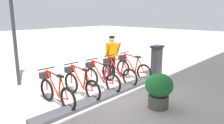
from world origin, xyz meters
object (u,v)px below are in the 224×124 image
(bike_docked_0, at_px, (132,68))
(worker_near_rack, at_px, (112,54))
(bike_docked_1, at_px, (117,72))
(bike_docked_4, at_px, (55,91))
(bike_docked_2, at_px, (100,77))
(lamp_post, at_px, (12,14))
(bike_docked_3, at_px, (80,83))
(planter_bush, at_px, (159,89))
(payment_kiosk, at_px, (157,60))

(bike_docked_0, xyz_separation_m, worker_near_rack, (0.83, 0.28, 0.48))
(bike_docked_1, xyz_separation_m, bike_docked_4, (0.00, 2.65, 0.00))
(bike_docked_4, bearing_deg, bike_docked_0, -90.00)
(bike_docked_2, relative_size, lamp_post, 0.45)
(bike_docked_3, distance_m, lamp_post, 3.38)
(bike_docked_0, distance_m, bike_docked_2, 1.77)
(bike_docked_1, distance_m, bike_docked_4, 2.65)
(worker_near_rack, height_order, planter_bush, worker_near_rack)
(bike_docked_3, height_order, lamp_post, lamp_post)
(bike_docked_3, bearing_deg, bike_docked_0, -90.00)
(bike_docked_0, height_order, bike_docked_1, same)
(bike_docked_0, bearing_deg, planter_bush, 142.46)
(bike_docked_1, height_order, bike_docked_2, same)
(bike_docked_1, xyz_separation_m, bike_docked_2, (0.00, 0.88, 0.00))
(worker_near_rack, bearing_deg, bike_docked_0, -161.12)
(bike_docked_4, bearing_deg, planter_bush, -140.85)
(bike_docked_0, bearing_deg, bike_docked_4, 90.00)
(bike_docked_0, height_order, planter_bush, bike_docked_0)
(bike_docked_1, distance_m, bike_docked_2, 0.88)
(bike_docked_4, bearing_deg, worker_near_rack, -75.73)
(payment_kiosk, distance_m, lamp_post, 5.68)
(bike_docked_3, bearing_deg, bike_docked_2, -90.00)
(bike_docked_3, distance_m, worker_near_rack, 2.55)
(payment_kiosk, xyz_separation_m, planter_bush, (-1.66, 2.64, -0.12))
(bike_docked_2, distance_m, lamp_post, 3.69)
(bike_docked_0, xyz_separation_m, lamp_post, (2.52, 3.45, 2.10))
(bike_docked_4, bearing_deg, lamp_post, -1.79)
(payment_kiosk, xyz_separation_m, bike_docked_0, (0.57, 0.93, -0.24))
(payment_kiosk, relative_size, lamp_post, 0.33)
(bike_docked_1, bearing_deg, lamp_post, 45.56)
(lamp_post, bearing_deg, bike_docked_4, 178.21)
(planter_bush, bearing_deg, bike_docked_2, 1.31)
(bike_docked_0, bearing_deg, lamp_post, 53.87)
(payment_kiosk, xyz_separation_m, bike_docked_4, (0.57, 4.46, -0.24))
(bike_docked_0, distance_m, bike_docked_1, 0.88)
(worker_near_rack, bearing_deg, payment_kiosk, -139.11)
(bike_docked_1, bearing_deg, bike_docked_0, -90.00)
(bike_docked_3, distance_m, planter_bush, 2.42)
(worker_near_rack, bearing_deg, planter_bush, 154.91)
(bike_docked_1, distance_m, worker_near_rack, 1.13)
(bike_docked_2, height_order, lamp_post, lamp_post)
(planter_bush, bearing_deg, bike_docked_4, 39.15)
(payment_kiosk, bearing_deg, bike_docked_2, 78.02)
(payment_kiosk, height_order, bike_docked_1, payment_kiosk)
(bike_docked_2, bearing_deg, payment_kiosk, -101.98)
(payment_kiosk, height_order, planter_bush, payment_kiosk)
(bike_docked_2, xyz_separation_m, planter_bush, (-2.23, -0.05, 0.11))
(bike_docked_3, relative_size, worker_near_rack, 1.04)
(payment_kiosk, distance_m, bike_docked_0, 1.12)
(payment_kiosk, height_order, worker_near_rack, worker_near_rack)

